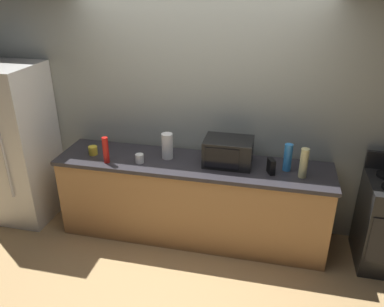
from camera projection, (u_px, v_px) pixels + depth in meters
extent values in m
plane|color=tan|center=(183.00, 257.00, 3.95)|extent=(8.00, 8.00, 0.00)
cube|color=#9EA399|center=(201.00, 108.00, 4.09)|extent=(6.40, 0.10, 2.70)
cube|color=#B27F4C|center=(192.00, 201.00, 4.12)|extent=(2.80, 0.60, 0.86)
cube|color=#2D2B30|center=(192.00, 164.00, 3.93)|extent=(2.84, 0.64, 0.04)
cube|color=white|center=(15.00, 145.00, 4.33)|extent=(0.72, 0.70, 1.80)
cylinder|color=silver|center=(3.00, 151.00, 3.94)|extent=(0.02, 0.02, 1.10)
cube|color=black|center=(228.00, 152.00, 3.83)|extent=(0.48, 0.34, 0.27)
cube|color=black|center=(222.00, 159.00, 3.69)|extent=(0.34, 0.01, 0.21)
cylinder|color=white|center=(167.00, 146.00, 3.96)|extent=(0.12, 0.12, 0.27)
cube|color=black|center=(271.00, 166.00, 3.67)|extent=(0.09, 0.12, 0.15)
cylinder|color=red|center=(106.00, 150.00, 3.86)|extent=(0.06, 0.06, 0.27)
cylinder|color=beige|center=(304.00, 163.00, 3.58)|extent=(0.08, 0.08, 0.29)
cylinder|color=#338CE5|center=(288.00, 157.00, 3.71)|extent=(0.08, 0.08, 0.27)
cylinder|color=yellow|center=(93.00, 150.00, 4.08)|extent=(0.09, 0.09, 0.09)
cylinder|color=white|center=(140.00, 158.00, 3.90)|extent=(0.09, 0.09, 0.09)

